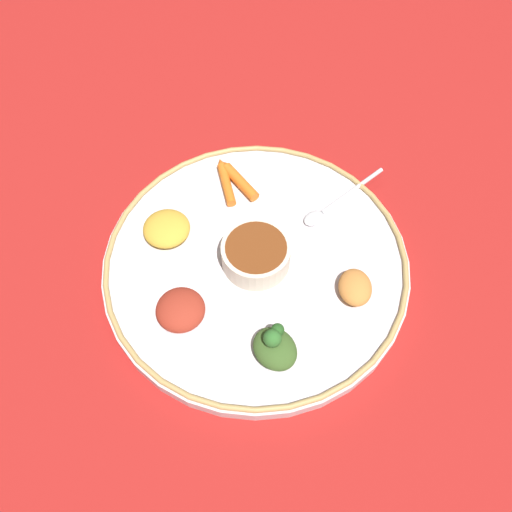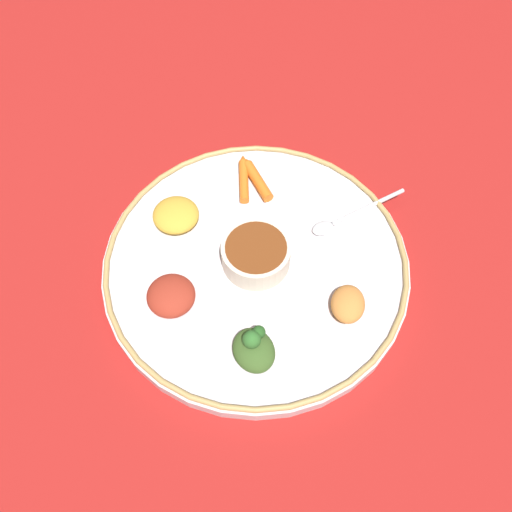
% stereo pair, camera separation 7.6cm
% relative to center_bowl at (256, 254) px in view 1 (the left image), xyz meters
% --- Properties ---
extents(ground_plane, '(2.40, 2.40, 0.00)m').
position_rel_center_bowl_xyz_m(ground_plane, '(0.00, 0.00, -0.04)').
color(ground_plane, maroon).
extents(platter, '(0.44, 0.44, 0.02)m').
position_rel_center_bowl_xyz_m(platter, '(0.00, 0.00, -0.03)').
color(platter, silver).
rests_on(platter, ground_plane).
extents(platter_rim, '(0.44, 0.44, 0.01)m').
position_rel_center_bowl_xyz_m(platter_rim, '(0.00, 0.00, -0.02)').
color(platter_rim, tan).
rests_on(platter_rim, platter).
extents(center_bowl, '(0.10, 0.10, 0.04)m').
position_rel_center_bowl_xyz_m(center_bowl, '(0.00, 0.00, 0.00)').
color(center_bowl, beige).
rests_on(center_bowl, platter).
extents(spoon, '(0.17, 0.03, 0.01)m').
position_rel_center_bowl_xyz_m(spoon, '(0.15, -0.01, -0.02)').
color(spoon, silver).
rests_on(spoon, platter).
extents(greens_pile, '(0.06, 0.07, 0.05)m').
position_rel_center_bowl_xyz_m(greens_pile, '(-0.08, -0.11, -0.00)').
color(greens_pile, '#385623').
rests_on(greens_pile, platter).
extents(carrot_near_spoon, '(0.03, 0.09, 0.02)m').
position_rel_center_bowl_xyz_m(carrot_near_spoon, '(0.08, 0.12, -0.01)').
color(carrot_near_spoon, orange).
rests_on(carrot_near_spoon, platter).
extents(carrot_outer, '(0.06, 0.09, 0.01)m').
position_rel_center_bowl_xyz_m(carrot_outer, '(0.07, 0.13, -0.01)').
color(carrot_outer, orange).
rests_on(carrot_outer, platter).
extents(mound_squash, '(0.07, 0.07, 0.03)m').
position_rel_center_bowl_xyz_m(mound_squash, '(0.06, -0.13, -0.01)').
color(mound_squash, '#C67A38').
rests_on(mound_squash, platter).
extents(mound_beet, '(0.08, 0.08, 0.03)m').
position_rel_center_bowl_xyz_m(mound_beet, '(-0.13, 0.01, -0.01)').
color(mound_beet, maroon).
rests_on(mound_beet, platter).
extents(mound_lentil_yellow, '(0.10, 0.10, 0.03)m').
position_rel_center_bowl_xyz_m(mound_lentil_yellow, '(-0.06, 0.13, -0.01)').
color(mound_lentil_yellow, gold).
rests_on(mound_lentil_yellow, platter).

